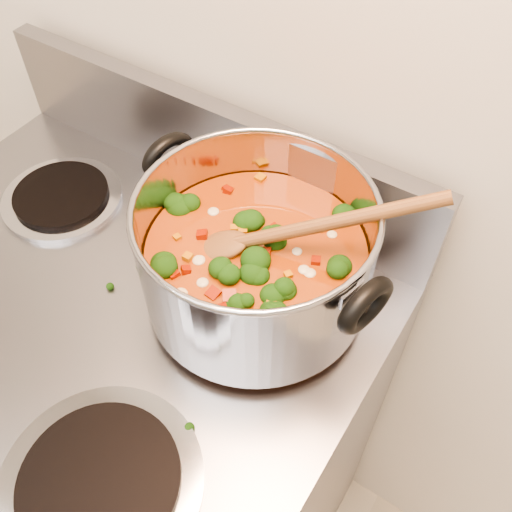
{
  "coord_description": "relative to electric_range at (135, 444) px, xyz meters",
  "views": [
    {
      "loc": [
        0.36,
        0.93,
        1.56
      ],
      "look_at": [
        0.11,
        1.31,
        1.01
      ],
      "focal_mm": 40.0,
      "sensor_mm": 36.0,
      "label": 1
    }
  ],
  "objects": [
    {
      "name": "cooktop_crumbs",
      "position": [
        0.34,
        0.09,
        0.46
      ],
      "size": [
        0.04,
        0.11,
        0.01
      ],
      "color": "black",
      "rests_on": "electric_range"
    },
    {
      "name": "stockpot",
      "position": [
        0.18,
        0.15,
        0.54
      ],
      "size": [
        0.35,
        0.29,
        0.17
      ],
      "rotation": [
        0.0,
        0.0,
        -0.23
      ],
      "color": "#9E9EA5",
      "rests_on": "electric_range"
    },
    {
      "name": "electric_range",
      "position": [
        0.0,
        0.0,
        0.0
      ],
      "size": [
        0.74,
        0.67,
        1.08
      ],
      "color": "gray",
      "rests_on": "ground"
    },
    {
      "name": "wooden_spoon",
      "position": [
        0.2,
        0.16,
        0.58
      ],
      "size": [
        0.28,
        0.17,
        0.14
      ],
      "rotation": [
        0.0,
        0.0,
        0.5
      ],
      "color": "brown",
      "rests_on": "stockpot"
    }
  ]
}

